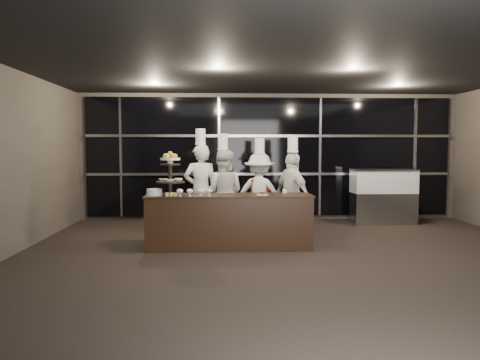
{
  "coord_description": "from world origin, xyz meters",
  "views": [
    {
      "loc": [
        -1.17,
        -6.12,
        1.73
      ],
      "look_at": [
        -0.82,
        2.15,
        1.15
      ],
      "focal_mm": 35.0,
      "sensor_mm": 36.0,
      "label": 1
    }
  ],
  "objects_px": {
    "chef_a": "(201,189)",
    "chef_d": "(292,195)",
    "buffet_counter": "(229,221)",
    "layer_cake": "(154,192)",
    "chef_c": "(259,194)",
    "display_stand": "(170,170)",
    "display_case": "(383,193)",
    "chef_b": "(223,192)"
  },
  "relations": [
    {
      "from": "display_stand",
      "to": "chef_b",
      "type": "bearing_deg",
      "value": 50.19
    },
    {
      "from": "buffet_counter",
      "to": "chef_b",
      "type": "relative_size",
      "value": 1.43
    },
    {
      "from": "layer_cake",
      "to": "chef_b",
      "type": "distance_m",
      "value": 1.63
    },
    {
      "from": "chef_b",
      "to": "chef_a",
      "type": "bearing_deg",
      "value": -176.55
    },
    {
      "from": "chef_a",
      "to": "buffet_counter",
      "type": "bearing_deg",
      "value": -63.49
    },
    {
      "from": "display_stand",
      "to": "display_case",
      "type": "relative_size",
      "value": 0.53
    },
    {
      "from": "layer_cake",
      "to": "chef_a",
      "type": "bearing_deg",
      "value": 56.29
    },
    {
      "from": "display_case",
      "to": "chef_d",
      "type": "height_order",
      "value": "chef_d"
    },
    {
      "from": "display_stand",
      "to": "chef_c",
      "type": "relative_size",
      "value": 0.39
    },
    {
      "from": "display_stand",
      "to": "chef_b",
      "type": "distance_m",
      "value": 1.49
    },
    {
      "from": "layer_cake",
      "to": "chef_c",
      "type": "bearing_deg",
      "value": 33.11
    },
    {
      "from": "chef_b",
      "to": "chef_d",
      "type": "height_order",
      "value": "chef_b"
    },
    {
      "from": "buffet_counter",
      "to": "layer_cake",
      "type": "distance_m",
      "value": 1.37
    },
    {
      "from": "chef_c",
      "to": "buffet_counter",
      "type": "bearing_deg",
      "value": -117.75
    },
    {
      "from": "display_stand",
      "to": "chef_d",
      "type": "xyz_separation_m",
      "value": [
        2.21,
        0.73,
        -0.5
      ]
    },
    {
      "from": "buffet_counter",
      "to": "layer_cake",
      "type": "height_order",
      "value": "layer_cake"
    },
    {
      "from": "layer_cake",
      "to": "chef_c",
      "type": "relative_size",
      "value": 0.16
    },
    {
      "from": "chef_b",
      "to": "layer_cake",
      "type": "bearing_deg",
      "value": -135.91
    },
    {
      "from": "buffet_counter",
      "to": "chef_a",
      "type": "height_order",
      "value": "chef_a"
    },
    {
      "from": "display_case",
      "to": "chef_d",
      "type": "distance_m",
      "value": 2.91
    },
    {
      "from": "buffet_counter",
      "to": "chef_c",
      "type": "bearing_deg",
      "value": 62.25
    },
    {
      "from": "chef_a",
      "to": "chef_d",
      "type": "relative_size",
      "value": 1.07
    },
    {
      "from": "layer_cake",
      "to": "chef_b",
      "type": "bearing_deg",
      "value": 44.09
    },
    {
      "from": "buffet_counter",
      "to": "chef_b",
      "type": "bearing_deg",
      "value": 95.09
    },
    {
      "from": "chef_c",
      "to": "layer_cake",
      "type": "bearing_deg",
      "value": -146.89
    },
    {
      "from": "layer_cake",
      "to": "display_case",
      "type": "bearing_deg",
      "value": 27.41
    },
    {
      "from": "buffet_counter",
      "to": "display_stand",
      "type": "xyz_separation_m",
      "value": [
        -1.0,
        -0.0,
        0.87
      ]
    },
    {
      "from": "chef_a",
      "to": "display_stand",
      "type": "bearing_deg",
      "value": -114.06
    },
    {
      "from": "chef_a",
      "to": "chef_d",
      "type": "distance_m",
      "value": 1.77
    },
    {
      "from": "layer_cake",
      "to": "display_case",
      "type": "relative_size",
      "value": 0.21
    },
    {
      "from": "display_case",
      "to": "chef_b",
      "type": "height_order",
      "value": "chef_b"
    },
    {
      "from": "display_stand",
      "to": "display_case",
      "type": "height_order",
      "value": "display_stand"
    },
    {
      "from": "layer_cake",
      "to": "display_case",
      "type": "distance_m",
      "value": 5.43
    },
    {
      "from": "layer_cake",
      "to": "chef_a",
      "type": "height_order",
      "value": "chef_a"
    },
    {
      "from": "buffet_counter",
      "to": "display_case",
      "type": "height_order",
      "value": "display_case"
    },
    {
      "from": "chef_b",
      "to": "chef_c",
      "type": "distance_m",
      "value": 0.73
    },
    {
      "from": "display_case",
      "to": "chef_c",
      "type": "xyz_separation_m",
      "value": [
        -2.93,
        -1.27,
        0.13
      ]
    },
    {
      "from": "chef_c",
      "to": "chef_d",
      "type": "bearing_deg",
      "value": -37.69
    },
    {
      "from": "chef_d",
      "to": "chef_a",
      "type": "bearing_deg",
      "value": 169.29
    },
    {
      "from": "display_stand",
      "to": "chef_b",
      "type": "xyz_separation_m",
      "value": [
        0.9,
        1.08,
        -0.48
      ]
    },
    {
      "from": "display_stand",
      "to": "display_case",
      "type": "xyz_separation_m",
      "value": [
        4.55,
        2.45,
        -0.65
      ]
    },
    {
      "from": "buffet_counter",
      "to": "chef_b",
      "type": "height_order",
      "value": "chef_b"
    }
  ]
}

